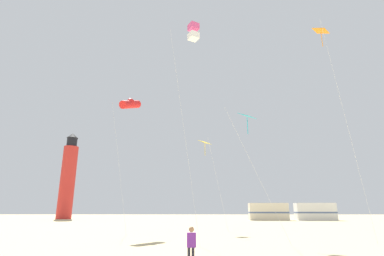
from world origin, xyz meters
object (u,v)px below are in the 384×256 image
(kite_tube_scarlet, at_px, (130,104))
(rv_van_cream, at_px, (268,212))
(kite_diamond_orange, at_px, (323,39))
(rv_van_white, at_px, (315,212))
(kite_box_rainbow, at_px, (193,32))
(lighthouse_distant, at_px, (68,177))
(kite_flyer_standing, at_px, (191,242))
(kite_diamond_gold, at_px, (206,145))
(kite_diamond_cyan, at_px, (248,120))

(kite_tube_scarlet, relative_size, rv_van_cream, 1.74)
(kite_diamond_orange, xyz_separation_m, kite_tube_scarlet, (-14.22, 6.78, -2.04))
(kite_tube_scarlet, bearing_deg, rv_van_white, 46.25)
(kite_box_rainbow, distance_m, lighthouse_distant, 48.01)
(kite_box_rainbow, bearing_deg, rv_van_white, 59.22)
(kite_tube_scarlet, bearing_deg, kite_flyer_standing, -65.72)
(kite_tube_scarlet, distance_m, kite_box_rainbow, 9.30)
(kite_diamond_gold, distance_m, rv_van_cream, 28.61)
(kite_diamond_cyan, distance_m, lighthouse_distant, 49.11)
(kite_flyer_standing, xyz_separation_m, rv_van_white, (20.30, 39.12, 0.78))
(kite_diamond_orange, bearing_deg, rv_van_white, 71.06)
(rv_van_white, bearing_deg, rv_van_cream, -179.95)
(kite_tube_scarlet, bearing_deg, rv_van_cream, 56.52)
(kite_flyer_standing, relative_size, lighthouse_distant, 0.07)
(kite_diamond_orange, xyz_separation_m, kite_diamond_cyan, (-5.26, 0.33, -5.51))
(kite_diamond_gold, bearing_deg, kite_diamond_orange, -48.22)
(kite_flyer_standing, relative_size, kite_diamond_cyan, 0.15)
(kite_diamond_cyan, xyz_separation_m, rv_van_cream, (9.08, 33.72, -5.84))
(kite_diamond_cyan, bearing_deg, kite_box_rainbow, -170.47)
(kite_flyer_standing, distance_m, kite_diamond_cyan, 9.41)
(rv_van_white, bearing_deg, lighthouse_distant, 173.96)
(kite_tube_scarlet, distance_m, rv_van_white, 38.45)
(lighthouse_distant, height_order, rv_van_cream, lighthouse_distant)
(kite_diamond_orange, bearing_deg, kite_box_rainbow, -178.39)
(kite_flyer_standing, xyz_separation_m, rv_van_cream, (12.55, 39.44, 0.78))
(kite_diamond_orange, bearing_deg, kite_flyer_standing, -148.31)
(kite_diamond_cyan, relative_size, kite_box_rainbow, 0.56)
(kite_diamond_orange, bearing_deg, kite_tube_scarlet, 154.52)
(kite_flyer_standing, bearing_deg, kite_box_rainbow, -94.33)
(kite_diamond_cyan, height_order, rv_van_white, kite_diamond_cyan)
(kite_diamond_cyan, distance_m, kite_tube_scarlet, 11.58)
(kite_diamond_orange, height_order, kite_tube_scarlet, kite_diamond_orange)
(kite_flyer_standing, distance_m, kite_diamond_orange, 15.88)
(lighthouse_distant, bearing_deg, kite_box_rainbow, -58.56)
(kite_flyer_standing, relative_size, kite_box_rainbow, 0.08)
(kite_diamond_cyan, distance_m, kite_box_rainbow, 6.87)
(rv_van_white, bearing_deg, kite_diamond_orange, -106.48)
(lighthouse_distant, distance_m, rv_van_cream, 38.46)
(kite_diamond_cyan, distance_m, rv_van_white, 37.85)
(kite_diamond_orange, distance_m, lighthouse_distant, 52.79)
(kite_diamond_gold, distance_m, kite_box_rainbow, 10.57)
(kite_diamond_gold, bearing_deg, rv_van_white, 52.76)
(kite_box_rainbow, bearing_deg, kite_diamond_cyan, 9.53)
(kite_diamond_orange, bearing_deg, kite_diamond_gold, 131.78)
(rv_van_cream, bearing_deg, lighthouse_distant, 173.18)
(kite_diamond_cyan, xyz_separation_m, kite_box_rainbow, (-3.40, -0.57, 5.95))
(kite_tube_scarlet, relative_size, kite_box_rainbow, 0.83)
(lighthouse_distant, bearing_deg, rv_van_cream, -9.74)
(kite_box_rainbow, xyz_separation_m, rv_van_white, (20.23, 33.97, -11.78))
(kite_diamond_orange, height_order, lighthouse_distant, lighthouse_distant)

